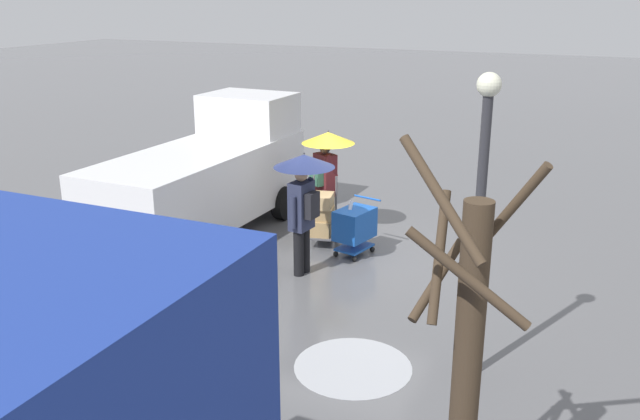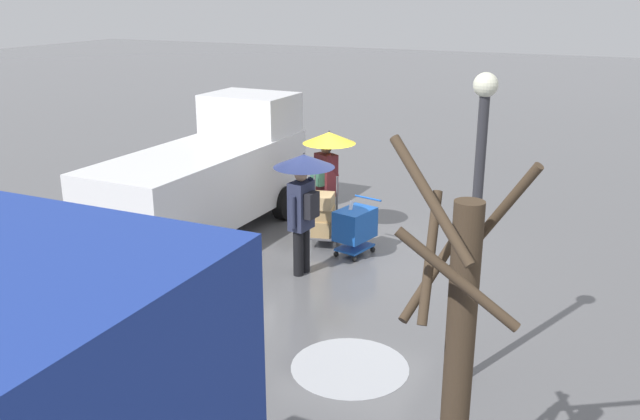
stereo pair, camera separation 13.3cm
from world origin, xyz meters
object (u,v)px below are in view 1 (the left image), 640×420
object	(u,v)px
pedestrian_pink_side	(303,186)
bare_tree_near	(465,364)
pedestrian_black_side	(326,159)
street_lamp	(480,200)
cargo_van_parked_right	(207,176)
shopping_cart_vendor	(355,225)
hand_dolly_boxes	(322,215)

from	to	relation	value
pedestrian_pink_side	bare_tree_near	distance (m)	6.32
pedestrian_pink_side	pedestrian_black_side	world-z (taller)	same
bare_tree_near	street_lamp	xyz separation A→B (m)	(0.48, -2.77, 0.57)
cargo_van_parked_right	pedestrian_pink_side	size ratio (longest dim) A/B	2.51
pedestrian_black_side	pedestrian_pink_side	bearing A→B (deg)	102.47
pedestrian_pink_side	street_lamp	world-z (taller)	street_lamp
shopping_cart_vendor	hand_dolly_boxes	size ratio (longest dim) A/B	0.79
shopping_cart_vendor	street_lamp	world-z (taller)	street_lamp
pedestrian_pink_side	bare_tree_near	bearing A→B (deg)	127.66
pedestrian_pink_side	street_lamp	size ratio (longest dim) A/B	0.56
shopping_cart_vendor	bare_tree_near	bearing A→B (deg)	118.66
cargo_van_parked_right	hand_dolly_boxes	xyz separation A→B (m)	(-2.42, -0.21, -0.57)
shopping_cart_vendor	pedestrian_black_side	size ratio (longest dim) A/B	0.49
hand_dolly_boxes	street_lamp	size ratio (longest dim) A/B	0.34
shopping_cart_vendor	bare_tree_near	xyz separation A→B (m)	(-3.37, 6.16, 1.23)
shopping_cart_vendor	street_lamp	bearing A→B (deg)	130.43
cargo_van_parked_right	pedestrian_pink_side	world-z (taller)	cargo_van_parked_right
bare_tree_near	street_lamp	world-z (taller)	street_lamp
shopping_cart_vendor	pedestrian_pink_side	bearing A→B (deg)	67.17
street_lamp	shopping_cart_vendor	bearing A→B (deg)	-49.57
cargo_van_parked_right	hand_dolly_boxes	world-z (taller)	cargo_van_parked_right
pedestrian_pink_side	shopping_cart_vendor	bearing A→B (deg)	-112.83
hand_dolly_boxes	pedestrian_black_side	world-z (taller)	pedestrian_black_side
shopping_cart_vendor	pedestrian_pink_side	world-z (taller)	pedestrian_pink_side
hand_dolly_boxes	bare_tree_near	size ratio (longest dim) A/B	0.36
shopping_cart_vendor	street_lamp	distance (m)	4.80
pedestrian_pink_side	hand_dolly_boxes	bearing A→B (deg)	-79.19
hand_dolly_boxes	bare_tree_near	world-z (taller)	bare_tree_near
pedestrian_black_side	bare_tree_near	xyz separation A→B (m)	(-4.29, 6.94, 0.23)
bare_tree_near	pedestrian_pink_side	bearing A→B (deg)	-52.34
hand_dolly_boxes	shopping_cart_vendor	bearing A→B (deg)	165.25
street_lamp	cargo_van_parked_right	bearing A→B (deg)	-29.10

